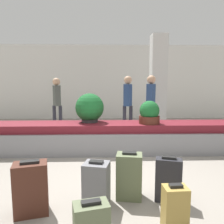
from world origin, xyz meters
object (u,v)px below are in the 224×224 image
at_px(suitcase_1, 175,209).
at_px(potted_plant_0, 149,113).
at_px(pillar, 158,82).
at_px(traveler_1, 128,99).
at_px(traveler_2, 57,99).
at_px(potted_plant_1, 90,108).
at_px(suitcase_2, 129,176).
at_px(suitcase_6, 31,188).
at_px(traveler_0, 151,99).
at_px(suitcase_4, 168,180).
at_px(suitcase_5, 96,183).

distance_m(suitcase_1, potted_plant_0, 2.80).
xyz_separation_m(pillar, traveler_1, (-1.13, -0.82, -0.52)).
bearing_deg(traveler_2, potted_plant_1, 3.05).
distance_m(suitcase_2, suitcase_6, 1.25).
relative_size(suitcase_1, traveler_0, 0.30).
relative_size(potted_plant_1, traveler_1, 0.38).
bearing_deg(suitcase_4, traveler_2, 133.75).
bearing_deg(suitcase_5, traveler_2, 120.82).
relative_size(potted_plant_0, traveler_1, 0.29).
height_order(suitcase_5, traveler_1, traveler_1).
distance_m(suitcase_5, potted_plant_1, 2.48).
distance_m(potted_plant_0, potted_plant_1, 1.37).
height_order(suitcase_6, traveler_1, traveler_1).
height_order(suitcase_1, suitcase_5, suitcase_5).
bearing_deg(traveler_0, traveler_1, -91.44).
bearing_deg(pillar, suitcase_1, -101.38).
bearing_deg(traveler_2, suitcase_4, 1.68).
xyz_separation_m(potted_plant_1, traveler_1, (1.06, 1.75, 0.10)).
height_order(traveler_0, traveler_1, traveler_0).
height_order(pillar, suitcase_4, pillar).
height_order(suitcase_1, potted_plant_0, potted_plant_0).
distance_m(suitcase_1, traveler_2, 5.60).
distance_m(suitcase_4, traveler_1, 4.14).
xyz_separation_m(suitcase_4, suitcase_5, (-0.95, -0.04, -0.01)).
relative_size(potted_plant_0, potted_plant_1, 0.77).
relative_size(suitcase_6, potted_plant_1, 0.99).
distance_m(suitcase_1, traveler_0, 4.41).
xyz_separation_m(suitcase_4, traveler_0, (0.51, 3.67, 0.79)).
xyz_separation_m(suitcase_2, suitcase_5, (-0.44, -0.14, -0.03)).
xyz_separation_m(suitcase_6, potted_plant_0, (1.87, 2.33, 0.57)).
relative_size(suitcase_2, potted_plant_0, 1.26).
bearing_deg(traveler_2, suitcase_1, -2.33).
bearing_deg(potted_plant_0, traveler_1, 98.29).
xyz_separation_m(suitcase_4, suitcase_6, (-1.71, -0.24, 0.03)).
height_order(suitcase_1, suitcase_4, suitcase_4).
bearing_deg(suitcase_2, suitcase_5, -153.66).
relative_size(pillar, suitcase_2, 4.94).
bearing_deg(suitcase_1, suitcase_4, 77.41).
height_order(potted_plant_1, traveler_2, traveler_2).
height_order(potted_plant_1, traveler_0, traveler_0).
height_order(traveler_1, traveler_2, traveler_1).
xyz_separation_m(suitcase_5, traveler_1, (0.82, 4.11, 0.80)).
height_order(suitcase_1, suitcase_2, suitcase_2).
xyz_separation_m(suitcase_2, potted_plant_0, (0.66, 2.00, 0.58)).
distance_m(suitcase_2, suitcase_4, 0.52).
distance_m(pillar, traveler_1, 1.49).
bearing_deg(traveler_1, traveler_0, 83.12).
bearing_deg(suitcase_4, suitcase_1, -84.61).
height_order(suitcase_2, traveler_1, traveler_1).
distance_m(suitcase_1, suitcase_4, 0.63).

